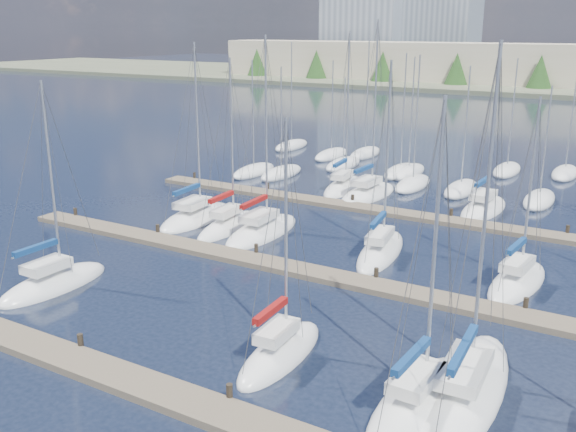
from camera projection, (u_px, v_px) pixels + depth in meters
The scene contains 18 objects.
ground at pixel (492, 151), 73.35m from camera, with size 400.00×400.00×0.00m, color #1A2134.
dock_near at pixel (135, 383), 25.45m from camera, with size 44.00×1.93×1.10m.
dock_mid at pixel (306, 271), 37.01m from camera, with size 44.00×1.93×1.10m.
dock_far at pixel (395, 213), 48.56m from camera, with size 44.00×1.93×1.10m.
sailboat_n at pixel (343, 187), 56.30m from camera, with size 3.29×8.00×14.08m.
sailboat_d at pixel (280, 353), 27.68m from camera, with size 2.37×6.59×11.03m.
sailboat_c at pixel (54, 284), 35.16m from camera, with size 2.66×6.97×11.86m.
sailboat_h at pixel (196, 217), 47.42m from camera, with size 3.69×8.22×13.44m.
sailboat_e at pixel (418, 401), 24.13m from camera, with size 2.83×7.72×12.28m.
sailboat_i at pixel (229, 226), 45.31m from camera, with size 2.65×7.64×12.49m.
sailboat_f at pixel (466, 389), 24.95m from camera, with size 3.34×10.12×14.05m.
sailboat_l at pixel (517, 282), 35.41m from camera, with size 2.95×7.25×11.01m.
sailboat_p at pixel (483, 209), 49.61m from camera, with size 2.96×7.90×13.28m.
sailboat_j at pixel (262, 231), 44.20m from camera, with size 3.35×8.48×13.97m.
sailboat_o at pixel (368, 194), 54.01m from camera, with size 3.27×8.17×15.01m.
sailboat_k at pixel (381, 251), 40.24m from camera, with size 3.50×8.46×12.60m.
distant_boats at pixel (406, 171), 61.99m from camera, with size 36.93×20.75×13.30m.
shoreline at pixel (531, 54), 151.80m from camera, with size 400.00×60.00×38.00m.
Camera 1 is at (16.71, -14.26, 13.74)m, focal length 40.00 mm.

